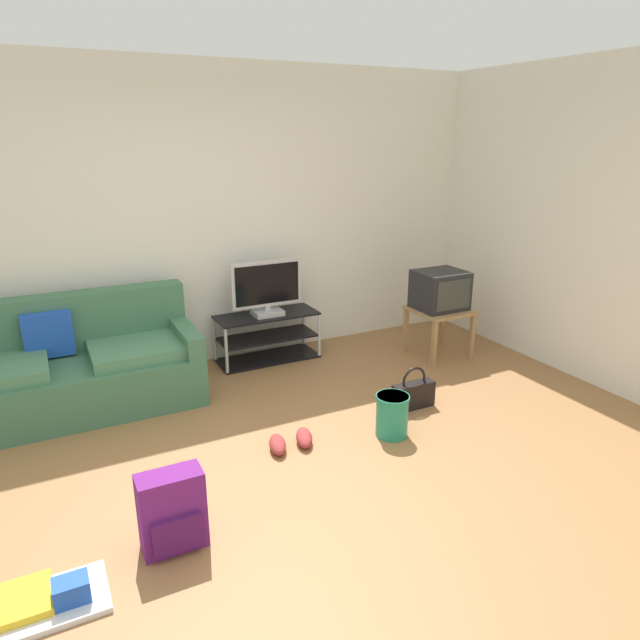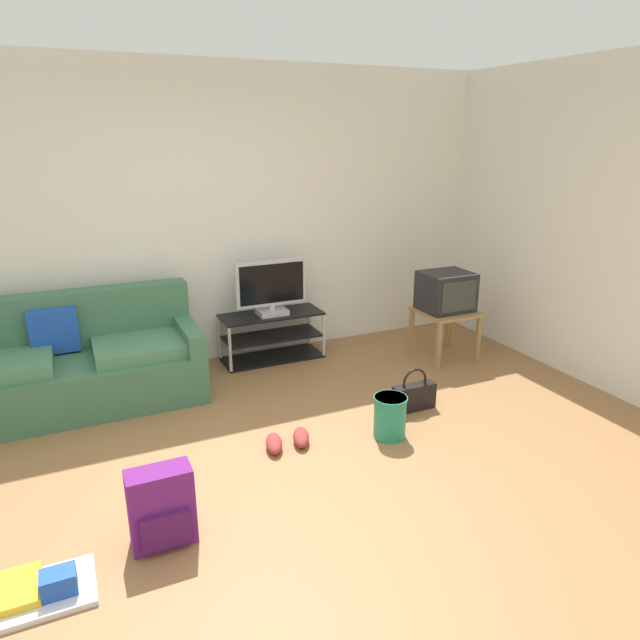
% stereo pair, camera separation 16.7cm
% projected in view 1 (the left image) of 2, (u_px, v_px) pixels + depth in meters
% --- Properties ---
extents(ground_plane, '(9.00, 9.80, 0.02)m').
position_uv_depth(ground_plane, '(295.00, 501.00, 3.41)').
color(ground_plane, olive).
extents(wall_back, '(9.00, 0.10, 2.70)m').
position_uv_depth(wall_back, '(179.00, 220.00, 5.06)').
color(wall_back, silver).
rests_on(wall_back, ground_plane).
extents(wall_right, '(0.10, 3.60, 2.70)m').
position_uv_depth(wall_right, '(569.00, 221.00, 5.01)').
color(wall_right, silver).
rests_on(wall_right, ground_plane).
extents(couch, '(1.94, 0.83, 0.87)m').
position_uv_depth(couch, '(70.00, 370.00, 4.46)').
color(couch, '#3D6B4C').
rests_on(couch, ground_plane).
extents(tv_stand, '(0.97, 0.39, 0.46)m').
position_uv_depth(tv_stand, '(267.00, 337.00, 5.46)').
color(tv_stand, black).
rests_on(tv_stand, ground_plane).
extents(flat_tv, '(0.68, 0.22, 0.52)m').
position_uv_depth(flat_tv, '(267.00, 289.00, 5.29)').
color(flat_tv, '#B2B2B7').
rests_on(flat_tv, tv_stand).
extents(side_table, '(0.51, 0.51, 0.48)m').
position_uv_depth(side_table, '(439.00, 316.00, 5.51)').
color(side_table, '#9E7A4C').
rests_on(side_table, ground_plane).
extents(crt_tv, '(0.46, 0.40, 0.37)m').
position_uv_depth(crt_tv, '(440.00, 290.00, 5.44)').
color(crt_tv, '#232326').
rests_on(crt_tv, side_table).
extents(backpack, '(0.33, 0.24, 0.44)m').
position_uv_depth(backpack, '(172.00, 512.00, 2.96)').
color(backpack, '#661E70').
rests_on(backpack, ground_plane).
extents(handbag, '(0.35, 0.11, 0.35)m').
position_uv_depth(handbag, '(413.00, 394.00, 4.51)').
color(handbag, black).
rests_on(handbag, ground_plane).
extents(cleaning_bucket, '(0.24, 0.24, 0.31)m').
position_uv_depth(cleaning_bucket, '(392.00, 414.00, 4.09)').
color(cleaning_bucket, '#238466').
rests_on(cleaning_bucket, ground_plane).
extents(sneakers_pair, '(0.39, 0.28, 0.09)m').
position_uv_depth(sneakers_pair, '(291.00, 441.00, 3.97)').
color(sneakers_pair, '#993333').
rests_on(sneakers_pair, ground_plane).
extents(floor_tray, '(0.50, 0.35, 0.14)m').
position_uv_depth(floor_tray, '(50.00, 599.00, 2.63)').
color(floor_tray, silver).
rests_on(floor_tray, ground_plane).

